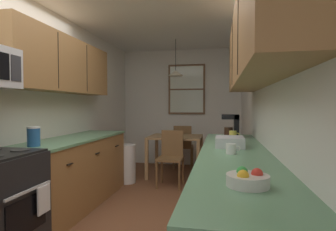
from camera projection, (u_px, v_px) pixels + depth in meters
The scene contains 23 objects.
ground_plane at pixel (152, 207), 3.55m from camera, with size 12.00×12.00×0.00m, color brown.
wall_left at pixel (57, 109), 3.76m from camera, with size 0.10×9.00×2.55m, color white.
wall_right at pixel (262, 109), 3.25m from camera, with size 0.10×9.00×2.55m, color white.
wall_back at pixel (181, 108), 6.10m from camera, with size 4.40×0.10×2.55m, color white.
ceiling_slab at pixel (152, 5), 3.46m from camera, with size 4.40×9.00×0.08m, color white.
counter_left at pixel (76, 171), 3.58m from camera, with size 0.64×2.00×0.90m.
upper_cabinets_left at pixel (62, 65), 3.51m from camera, with size 0.33×2.08×0.70m.
counter_right at pixel (235, 202), 2.43m from camera, with size 0.64×3.14×0.90m.
upper_cabinets_right at pixel (254, 41), 2.30m from camera, with size 0.33×2.82×0.72m.
dining_table at pixel (176, 142), 5.10m from camera, with size 0.97×0.83×0.75m.
dining_chair_near at pixel (171, 155), 4.49m from camera, with size 0.41×0.41×0.90m.
dining_chair_far at pixel (183, 145), 5.70m from camera, with size 0.41×0.41×0.90m.
pendant_light at pixel (176, 73), 5.06m from camera, with size 0.29×0.29×0.68m.
back_window at pixel (187, 89), 5.99m from camera, with size 0.81×0.05×1.09m.
trash_bin at pixel (127, 164), 4.65m from camera, with size 0.29×0.29×0.65m, color white.
storage_canister at pixel (34, 137), 2.77m from camera, with size 0.13×0.13×0.20m.
dish_towel at pixel (44, 199), 2.36m from camera, with size 0.02×0.16×0.24m, color white.
coffee_maker at pixel (232, 125), 3.54m from camera, with size 0.22×0.18×0.30m.
mug_by_coffeemaker at pixel (231, 149), 2.33m from camera, with size 0.12×0.09×0.09m.
mug_spare at pixel (233, 135), 3.35m from camera, with size 0.13×0.09×0.11m.
fruit_bowl at pixel (248, 179), 1.39m from camera, with size 0.22×0.22×0.09m.
dish_rack at pixel (230, 142), 2.75m from camera, with size 0.28×0.34×0.10m, color silver.
table_serving_bowl at pixel (170, 134), 5.12m from camera, with size 0.18×0.18×0.06m, color silver.
Camera 1 is at (0.86, -2.40, 1.31)m, focal length 29.15 mm.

